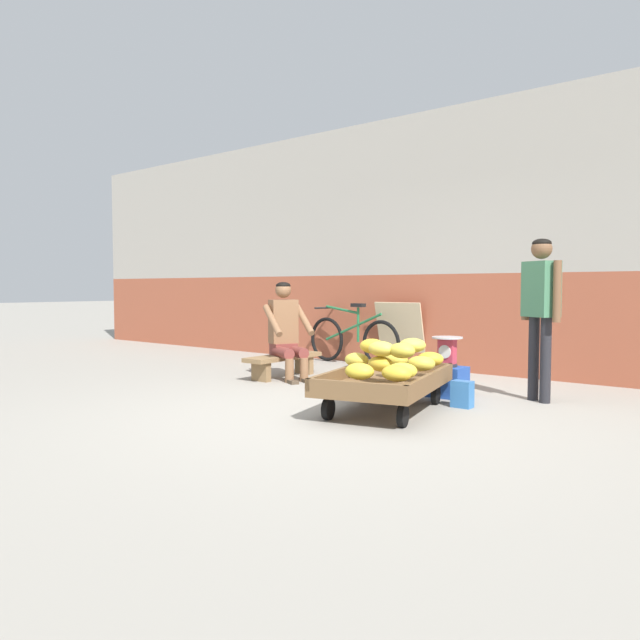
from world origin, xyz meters
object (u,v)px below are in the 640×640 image
at_px(banana_cart, 385,384).
at_px(shopping_bag, 462,394).
at_px(vendor_seated, 286,331).
at_px(weighing_scale, 447,351).
at_px(low_bench, 283,361).
at_px(bicycle_near_left, 352,339).
at_px(sign_board, 401,335).
at_px(customer_adult, 541,301).
at_px(plastic_crate, 447,382).

xyz_separation_m(banana_cart, shopping_bag, (0.44, 0.58, -0.12)).
height_order(vendor_seated, weighing_scale, vendor_seated).
bearing_deg(shopping_bag, low_bench, 172.15).
bearing_deg(vendor_seated, weighing_scale, 2.40).
bearing_deg(bicycle_near_left, sign_board, 13.89).
distance_m(bicycle_near_left, sign_board, 0.70).
relative_size(sign_board, customer_adult, 0.58).
height_order(weighing_scale, customer_adult, customer_adult).
bearing_deg(weighing_scale, vendor_seated, -177.60).
bearing_deg(weighing_scale, sign_board, 132.67).
bearing_deg(customer_adult, sign_board, 150.36).
xyz_separation_m(banana_cart, bicycle_near_left, (-2.09, 2.44, 0.11)).
relative_size(banana_cart, weighing_scale, 5.32).
xyz_separation_m(plastic_crate, sign_board, (-1.51, 1.64, 0.29)).
relative_size(banana_cart, sign_board, 1.81).
bearing_deg(shopping_bag, weighing_scale, 131.93).
bearing_deg(banana_cart, low_bench, 155.45).
xyz_separation_m(low_bench, customer_adult, (2.91, 0.38, 0.75)).
bearing_deg(low_bench, weighing_scale, 1.28).
distance_m(plastic_crate, customer_adult, 1.17).
relative_size(plastic_crate, weighing_scale, 1.20).
relative_size(banana_cart, shopping_bag, 6.65).
bearing_deg(vendor_seated, sign_board, 72.98).
height_order(banana_cart, bicycle_near_left, bicycle_near_left).
bearing_deg(banana_cart, bicycle_near_left, 130.61).
distance_m(weighing_scale, bicycle_near_left, 2.64).
distance_m(banana_cart, low_bench, 2.22).
bearing_deg(sign_board, customer_adult, -29.64).
distance_m(vendor_seated, bicycle_near_left, 1.58).
distance_m(low_bench, plastic_crate, 2.12).
height_order(customer_adult, shopping_bag, customer_adult).
height_order(sign_board, shopping_bag, sign_board).
height_order(low_bench, vendor_seated, vendor_seated).
height_order(plastic_crate, shopping_bag, plastic_crate).
bearing_deg(bicycle_near_left, customer_adult, -20.96).
height_order(plastic_crate, bicycle_near_left, bicycle_near_left).
bearing_deg(customer_adult, bicycle_near_left, 159.04).
xyz_separation_m(bicycle_near_left, sign_board, (0.68, 0.17, 0.08)).
height_order(banana_cart, sign_board, sign_board).
relative_size(bicycle_near_left, sign_board, 1.88).
distance_m(bicycle_near_left, customer_adult, 3.24).
relative_size(sign_board, shopping_bag, 3.67).
bearing_deg(weighing_scale, customer_adult, 22.78).
bearing_deg(banana_cart, sign_board, 118.48).
height_order(low_bench, weighing_scale, weighing_scale).
height_order(plastic_crate, sign_board, sign_board).
relative_size(vendor_seated, weighing_scale, 3.80).
bearing_deg(low_bench, plastic_crate, 1.31).
bearing_deg(sign_board, vendor_seated, -107.02).
xyz_separation_m(sign_board, customer_adult, (2.30, -1.31, 0.51)).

